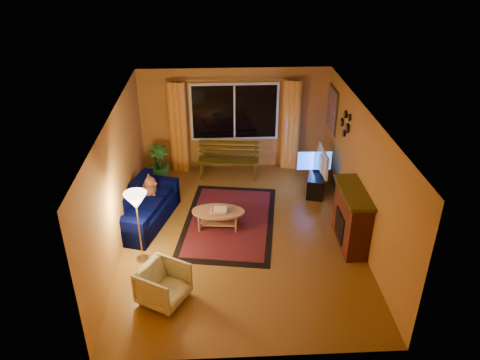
{
  "coord_description": "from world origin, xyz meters",
  "views": [
    {
      "loc": [
        -0.4,
        -7.58,
        5.36
      ],
      "look_at": [
        0.0,
        0.3,
        1.05
      ],
      "focal_mm": 35.0,
      "sensor_mm": 36.0,
      "label": 1
    }
  ],
  "objects_px": {
    "floor_lamp": "(139,228)",
    "coffee_table": "(218,219)",
    "sofa": "(145,206)",
    "tv_console": "(317,180)",
    "armchair": "(163,283)",
    "bench": "(229,168)"
  },
  "relations": [
    {
      "from": "sofa",
      "to": "coffee_table",
      "type": "xyz_separation_m",
      "value": [
        1.48,
        -0.26,
        -0.18
      ]
    },
    {
      "from": "coffee_table",
      "to": "tv_console",
      "type": "xyz_separation_m",
      "value": [
        2.27,
        1.43,
        0.04
      ]
    },
    {
      "from": "bench",
      "to": "armchair",
      "type": "xyz_separation_m",
      "value": [
        -1.16,
        -4.21,
        0.14
      ]
    },
    {
      "from": "sofa",
      "to": "tv_console",
      "type": "height_order",
      "value": "sofa"
    },
    {
      "from": "sofa",
      "to": "armchair",
      "type": "xyz_separation_m",
      "value": [
        0.58,
        -2.31,
        -0.02
      ]
    },
    {
      "from": "bench",
      "to": "armchair",
      "type": "bearing_deg",
      "value": -99.06
    },
    {
      "from": "armchair",
      "to": "tv_console",
      "type": "xyz_separation_m",
      "value": [
        3.17,
        3.48,
        -0.12
      ]
    },
    {
      "from": "bench",
      "to": "floor_lamp",
      "type": "bearing_deg",
      "value": -111.52
    },
    {
      "from": "armchair",
      "to": "coffee_table",
      "type": "xyz_separation_m",
      "value": [
        0.89,
        2.05,
        -0.16
      ]
    },
    {
      "from": "tv_console",
      "to": "sofa",
      "type": "bearing_deg",
      "value": -146.54
    },
    {
      "from": "bench",
      "to": "tv_console",
      "type": "distance_m",
      "value": 2.14
    },
    {
      "from": "tv_console",
      "to": "coffee_table",
      "type": "bearing_deg",
      "value": -131.71
    },
    {
      "from": "floor_lamp",
      "to": "coffee_table",
      "type": "distance_m",
      "value": 1.77
    },
    {
      "from": "coffee_table",
      "to": "tv_console",
      "type": "distance_m",
      "value": 2.68
    },
    {
      "from": "bench",
      "to": "floor_lamp",
      "type": "distance_m",
      "value": 3.58
    },
    {
      "from": "bench",
      "to": "floor_lamp",
      "type": "relative_size",
      "value": 1.04
    },
    {
      "from": "coffee_table",
      "to": "tv_console",
      "type": "height_order",
      "value": "tv_console"
    },
    {
      "from": "sofa",
      "to": "coffee_table",
      "type": "distance_m",
      "value": 1.51
    },
    {
      "from": "floor_lamp",
      "to": "bench",
      "type": "bearing_deg",
      "value": 62.11
    },
    {
      "from": "bench",
      "to": "tv_console",
      "type": "xyz_separation_m",
      "value": [
        2.0,
        -0.74,
        0.01
      ]
    },
    {
      "from": "armchair",
      "to": "coffee_table",
      "type": "distance_m",
      "value": 2.24
    },
    {
      "from": "coffee_table",
      "to": "floor_lamp",
      "type": "bearing_deg",
      "value": -145.04
    }
  ]
}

